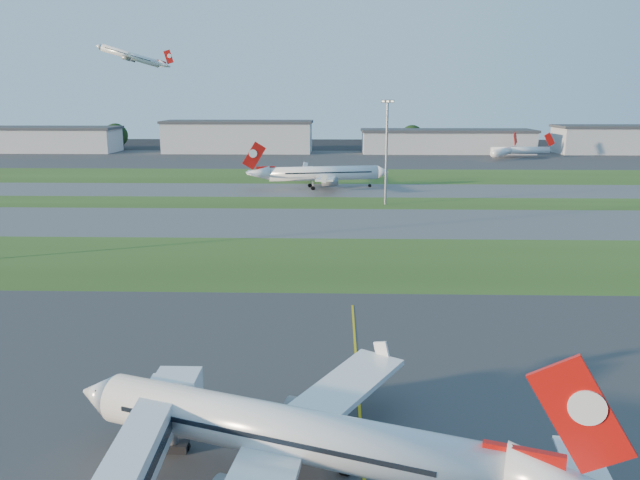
{
  "coord_description": "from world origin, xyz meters",
  "views": [
    {
      "loc": [
        2.96,
        -47.25,
        26.68
      ],
      "look_at": [
        0.55,
        37.7,
        7.0
      ],
      "focal_mm": 35.0,
      "sensor_mm": 36.0,
      "label": 1
    }
  ],
  "objects_px": {
    "airliner_parked": "(293,435)",
    "mini_jet_far": "(520,150)",
    "mini_jet_near": "(505,151)",
    "light_mast_centre": "(387,145)",
    "airliner_taxiing": "(323,174)"
  },
  "relations": [
    {
      "from": "airliner_parked",
      "to": "mini_jet_near",
      "type": "height_order",
      "value": "airliner_parked"
    },
    {
      "from": "mini_jet_far",
      "to": "airliner_taxiing",
      "type": "bearing_deg",
      "value": -136.32
    },
    {
      "from": "airliner_taxiing",
      "to": "light_mast_centre",
      "type": "relative_size",
      "value": 1.53
    },
    {
      "from": "mini_jet_near",
      "to": "mini_jet_far",
      "type": "height_order",
      "value": "same"
    },
    {
      "from": "airliner_parked",
      "to": "airliner_taxiing",
      "type": "relative_size",
      "value": 0.87
    },
    {
      "from": "mini_jet_far",
      "to": "light_mast_centre",
      "type": "relative_size",
      "value": 1.11
    },
    {
      "from": "mini_jet_far",
      "to": "light_mast_centre",
      "type": "distance_m",
      "value": 142.03
    },
    {
      "from": "airliner_parked",
      "to": "mini_jet_far",
      "type": "xyz_separation_m",
      "value": [
        83.58,
        240.45,
        -0.65
      ]
    },
    {
      "from": "light_mast_centre",
      "to": "airliner_parked",
      "type": "bearing_deg",
      "value": -97.34
    },
    {
      "from": "mini_jet_near",
      "to": "airliner_taxiing",
      "type": "bearing_deg",
      "value": 174.15
    },
    {
      "from": "airliner_parked",
      "to": "airliner_taxiing",
      "type": "bearing_deg",
      "value": 109.74
    },
    {
      "from": "airliner_parked",
      "to": "airliner_taxiing",
      "type": "xyz_separation_m",
      "value": [
        -1.43,
        144.09,
        0.45
      ]
    },
    {
      "from": "airliner_parked",
      "to": "mini_jet_far",
      "type": "relative_size",
      "value": 1.2
    },
    {
      "from": "mini_jet_far",
      "to": "mini_jet_near",
      "type": "bearing_deg",
      "value": -153.91
    },
    {
      "from": "airliner_taxiing",
      "to": "mini_jet_far",
      "type": "distance_m",
      "value": 128.5
    }
  ]
}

